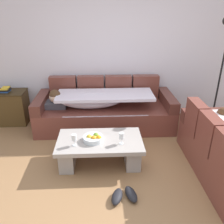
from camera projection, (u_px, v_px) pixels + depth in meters
The scene contains 11 objects.
ground_plane at pixel (124, 184), 3.05m from camera, with size 14.00×14.00×0.00m, color #926843.
back_wall at pixel (115, 49), 4.44m from camera, with size 9.00×0.10×2.70m, color silver.
couch_along_wall at pixel (103, 110), 4.38m from camera, with size 2.49×0.92×0.88m.
coffee_table at pixel (100, 148), 3.38m from camera, with size 1.20×0.68×0.38m.
fruit_bowl at pixel (93, 138), 3.27m from camera, with size 0.28×0.28×0.10m.
wine_glass_near_left at pixel (74, 138), 3.13m from camera, with size 0.07×0.07×0.17m.
wine_glass_near_right at pixel (122, 136), 3.17m from camera, with size 0.07×0.07×0.17m.
side_cabinet at pixel (8, 107), 4.51m from camera, with size 0.72×0.44×0.64m.
book_stack_on_cabinet at pixel (5, 90), 4.36m from camera, with size 0.17×0.20×0.08m.
floor_lamp at pixel (220, 67), 4.14m from camera, with size 0.33×0.31×1.95m.
pair_of_shoes at pixel (124, 195), 2.80m from camera, with size 0.36×0.32×0.09m.
Camera 1 is at (-0.27, -2.38, 2.11)m, focal length 37.72 mm.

